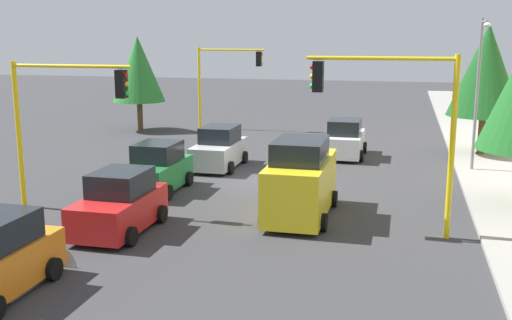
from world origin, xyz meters
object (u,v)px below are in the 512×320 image
object	(u,v)px
tree_opposite_side	(138,69)
car_silver	(219,149)
traffic_signal_near_left	(393,108)
car_red	(120,204)
street_lamp_curbside	(479,78)
tree_roadside_mid	(486,70)
traffic_signal_near_right	(63,106)
car_green	(157,169)
car_white	(345,140)
delivery_van_yellow	(301,181)
traffic_signal_far_right	(225,71)

from	to	relation	value
tree_opposite_side	car_silver	xyz separation A→B (m)	(9.80, 8.53, -3.14)
traffic_signal_near_left	car_red	size ratio (longest dim) A/B	1.48
tree_opposite_side	car_silver	distance (m)	13.36
street_lamp_curbside	tree_opposite_side	distance (m)	21.88
tree_roadside_mid	traffic_signal_near_left	bearing A→B (deg)	-17.07
traffic_signal_near_right	traffic_signal_near_left	bearing A→B (deg)	90.00
tree_opposite_side	car_silver	world-z (taller)	tree_opposite_side
car_red	car_green	world-z (taller)	same
car_white	car_silver	distance (m)	6.88
traffic_signal_near_left	delivery_van_yellow	xyz separation A→B (m)	(-1.19, -3.03, -2.75)
street_lamp_curbside	tree_opposite_side	xyz separation A→B (m)	(-8.39, -20.20, -0.31)
traffic_signal_near_right	delivery_van_yellow	world-z (taller)	traffic_signal_near_right
traffic_signal_near_left	traffic_signal_far_right	distance (m)	23.00
traffic_signal_near_left	traffic_signal_near_right	distance (m)	11.35
traffic_signal_far_right	tree_roadside_mid	world-z (taller)	tree_roadside_mid
tree_roadside_mid	car_red	world-z (taller)	tree_roadside_mid
delivery_van_yellow	car_white	size ratio (longest dim) A/B	1.22
tree_opposite_side	delivery_van_yellow	bearing A→B (deg)	39.10
traffic_signal_near_left	delivery_van_yellow	bearing A→B (deg)	-111.37
traffic_signal_far_right	tree_roadside_mid	size ratio (longest dim) A/B	0.79
car_red	car_white	bearing A→B (deg)	157.43
tree_opposite_side	traffic_signal_near_right	bearing A→B (deg)	16.57
street_lamp_curbside	car_silver	size ratio (longest dim) A/B	1.72
traffic_signal_far_right	tree_opposite_side	bearing A→B (deg)	-69.48
delivery_van_yellow	car_white	bearing A→B (deg)	177.70
traffic_signal_near_right	car_white	size ratio (longest dim) A/B	1.35
traffic_signal_near_right	delivery_van_yellow	xyz separation A→B (m)	(-1.19, 8.31, -2.51)
traffic_signal_near_right	tree_roadside_mid	world-z (taller)	tree_roadside_mid
traffic_signal_near_right	car_silver	world-z (taller)	traffic_signal_near_right
delivery_van_yellow	car_red	size ratio (longest dim) A/B	1.24
traffic_signal_near_left	tree_roadside_mid	bearing A→B (deg)	162.93
tree_opposite_side	tree_roadside_mid	bearing A→B (deg)	79.22
tree_opposite_side	delivery_van_yellow	size ratio (longest dim) A/B	1.29
traffic_signal_near_right	tree_roadside_mid	size ratio (longest dim) A/B	0.78
car_silver	tree_roadside_mid	bearing A→B (deg)	114.93
car_silver	car_green	size ratio (longest dim) A/B	1.08
street_lamp_curbside	car_green	xyz separation A→B (m)	(6.30, -12.80, -3.45)
traffic_signal_near_left	car_green	xyz separation A→B (m)	(-3.31, -9.30, -3.13)
car_white	car_red	world-z (taller)	same
traffic_signal_far_right	car_white	world-z (taller)	traffic_signal_far_right
car_white	tree_roadside_mid	bearing A→B (deg)	104.36
car_white	street_lamp_curbside	bearing A→B (deg)	66.69
traffic_signal_far_right	car_red	world-z (taller)	traffic_signal_far_right
traffic_signal_near_left	traffic_signal_far_right	bearing A→B (deg)	-150.41
car_silver	traffic_signal_near_right	bearing A→B (deg)	-21.16
traffic_signal_far_right	car_green	bearing A→B (deg)	7.03
car_white	traffic_signal_near_left	bearing A→B (deg)	11.96
street_lamp_curbside	car_silver	world-z (taller)	street_lamp_curbside
delivery_van_yellow	car_silver	distance (m)	8.70
traffic_signal_near_right	car_red	xyz separation A→B (m)	(1.79, 2.92, -2.89)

